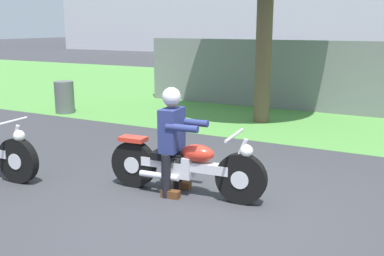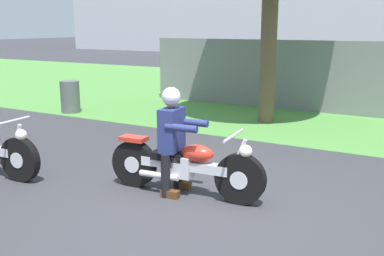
{
  "view_description": "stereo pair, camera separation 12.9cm",
  "coord_description": "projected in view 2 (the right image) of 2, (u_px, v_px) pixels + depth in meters",
  "views": [
    {
      "loc": [
        2.31,
        -4.4,
        2.15
      ],
      "look_at": [
        -0.34,
        0.57,
        0.85
      ],
      "focal_mm": 41.44,
      "sensor_mm": 36.0,
      "label": 1
    },
    {
      "loc": [
        2.42,
        -4.34,
        2.15
      ],
      "look_at": [
        -0.34,
        0.57,
        0.85
      ],
      "focal_mm": 41.44,
      "sensor_mm": 36.0,
      "label": 2
    }
  ],
  "objects": [
    {
      "name": "ground",
      "position": [
        193.0,
        209.0,
        5.33
      ],
      "size": [
        120.0,
        120.0,
        0.0
      ],
      "primitive_type": "plane",
      "color": "#38383D"
    },
    {
      "name": "grass_verge",
      "position": [
        345.0,
        99.0,
        13.31
      ],
      "size": [
        60.0,
        12.0,
        0.01
      ],
      "primitive_type": "cube",
      "color": "#549342",
      "rests_on": "ground"
    },
    {
      "name": "motorcycle_lead",
      "position": [
        185.0,
        166.0,
        5.71
      ],
      "size": [
        2.16,
        0.66,
        0.88
      ],
      "rotation": [
        0.0,
        0.0,
        0.09
      ],
      "color": "black",
      "rests_on": "ground"
    },
    {
      "name": "rider_lead",
      "position": [
        173.0,
        132.0,
        5.68
      ],
      "size": [
        0.57,
        0.49,
        1.4
      ],
      "rotation": [
        0.0,
        0.0,
        0.09
      ],
      "color": "black",
      "rests_on": "ground"
    },
    {
      "name": "trash_can",
      "position": [
        70.0,
        97.0,
        11.19
      ],
      "size": [
        0.48,
        0.48,
        0.8
      ],
      "primitive_type": "cylinder",
      "color": "#595E5B",
      "rests_on": "ground"
    },
    {
      "name": "fence_segment",
      "position": [
        272.0,
        74.0,
        11.67
      ],
      "size": [
        7.0,
        0.06,
        1.8
      ],
      "primitive_type": "cube",
      "color": "slate",
      "rests_on": "ground"
    }
  ]
}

